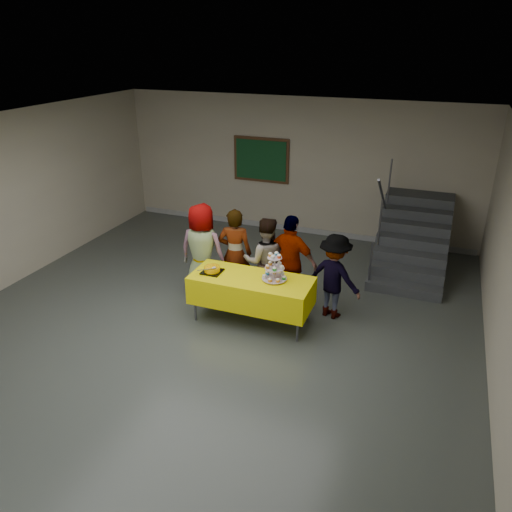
{
  "coord_description": "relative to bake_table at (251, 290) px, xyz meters",
  "views": [
    {
      "loc": [
        3.06,
        -5.41,
        4.18
      ],
      "look_at": [
        0.55,
        1.14,
        1.05
      ],
      "focal_mm": 35.0,
      "sensor_mm": 36.0,
      "label": 1
    }
  ],
  "objects": [
    {
      "name": "schoolchild_d",
      "position": [
        0.41,
        0.7,
        0.24
      ],
      "size": [
        0.99,
        0.55,
        1.59
      ],
      "primitive_type": "imported",
      "rotation": [
        0.0,
        0.0,
        2.96
      ],
      "color": "slate",
      "rests_on": "ground"
    },
    {
      "name": "bear_cake",
      "position": [
        -0.64,
        -0.04,
        0.27
      ],
      "size": [
        0.32,
        0.36,
        0.12
      ],
      "color": "black",
      "rests_on": "bake_table"
    },
    {
      "name": "schoolchild_a",
      "position": [
        -1.11,
        0.54,
        0.27
      ],
      "size": [
        0.82,
        0.55,
        1.65
      ],
      "primitive_type": "imported",
      "rotation": [
        0.0,
        0.0,
        3.17
      ],
      "color": "slate",
      "rests_on": "ground"
    },
    {
      "name": "schoolchild_b",
      "position": [
        -0.58,
        0.72,
        0.23
      ],
      "size": [
        0.64,
        0.49,
        1.58
      ],
      "primitive_type": "imported",
      "rotation": [
        0.0,
        0.0,
        3.35
      ],
      "color": "slate",
      "rests_on": "ground"
    },
    {
      "name": "noticeboard",
      "position": [
        -1.34,
        4.03,
        1.04
      ],
      "size": [
        1.3,
        0.05,
        1.0
      ],
      "color": "#472B16",
      "rests_on": "ground"
    },
    {
      "name": "bake_table",
      "position": [
        0.0,
        0.0,
        0.0
      ],
      "size": [
        1.88,
        0.78,
        0.77
      ],
      "color": "#595960",
      "rests_on": "ground"
    },
    {
      "name": "schoolchild_c",
      "position": [
        -0.02,
        0.69,
        0.2
      ],
      "size": [
        0.89,
        0.8,
        1.5
      ],
      "primitive_type": "imported",
      "rotation": [
        0.0,
        0.0,
        3.53
      ],
      "color": "slate",
      "rests_on": "ground"
    },
    {
      "name": "staircase",
      "position": [
        2.15,
        3.19,
        -0.07
      ],
      "size": [
        1.3,
        2.4,
        2.04
      ],
      "color": "#424447",
      "rests_on": "ground"
    },
    {
      "name": "cupcake_stand",
      "position": [
        0.36,
        0.05,
        0.39
      ],
      "size": [
        0.38,
        0.38,
        0.44
      ],
      "color": "silver",
      "rests_on": "bake_table"
    },
    {
      "name": "room_shell",
      "position": [
        -0.55,
        -0.92,
        1.57
      ],
      "size": [
        10.0,
        10.04,
        3.02
      ],
      "color": "#4C514C",
      "rests_on": "ground"
    },
    {
      "name": "schoolchild_e",
      "position": [
        1.15,
        0.64,
        0.14
      ],
      "size": [
        1.02,
        0.78,
        1.4
      ],
      "primitive_type": "imported",
      "rotation": [
        0.0,
        0.0,
        2.82
      ],
      "color": "slate",
      "rests_on": "ground"
    }
  ]
}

